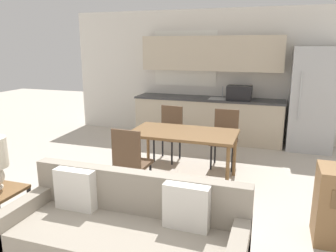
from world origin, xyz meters
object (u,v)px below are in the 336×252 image
Objects in this scene: refrigerator at (312,100)px; couch at (126,233)px; dining_chair_near_left at (131,160)px; dining_chair_far_right at (225,136)px; dining_chair_far_left at (169,131)px; dining_table at (183,136)px.

couch is at bearing -113.14° from refrigerator.
dining_chair_far_right is at bearing -120.69° from dining_chair_near_left.
dining_chair_far_left and dining_chair_near_left have the same top height.
dining_chair_far_right is 1.83m from dining_chair_near_left.
dining_chair_far_right is (0.43, 2.86, 0.18)m from couch.
dining_chair_far_right reaches higher than couch.
refrigerator reaches higher than dining_chair_far_left.
dining_chair_far_right and dining_chair_near_left have the same top height.
dining_chair_near_left is (-2.38, -2.94, -0.47)m from refrigerator.
refrigerator is at bearing -126.88° from dining_chair_near_left.
refrigerator reaches higher than dining_table.
refrigerator is at bearing 45.55° from dining_chair_far_right.
refrigerator is 2.89m from dining_table.
couch is (-1.82, -4.26, -0.64)m from refrigerator.
dining_chair_far_left is (-0.48, 0.78, -0.16)m from dining_table.
dining_table is 0.72× the size of couch.
dining_chair_far_right is (0.49, 0.76, -0.16)m from dining_table.
dining_chair_far_right reaches higher than dining_table.
dining_table is 1.65× the size of dining_chair_far_right.
couch is at bearing 115.17° from dining_chair_near_left.
dining_chair_near_left is at bearing 113.05° from couch.
dining_chair_far_right is (0.98, -0.02, 0.00)m from dining_chair_far_left.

